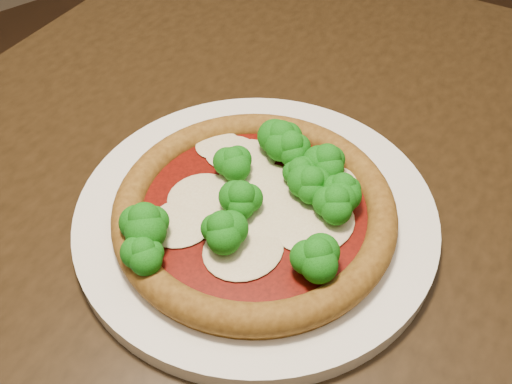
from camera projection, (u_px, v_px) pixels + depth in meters
dining_table at (188, 285)px, 0.62m from camera, size 1.33×1.11×0.75m
plate at (256, 215)px, 0.53m from camera, size 0.34×0.34×0.02m
pizza at (258, 205)px, 0.51m from camera, size 0.26×0.25×0.06m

